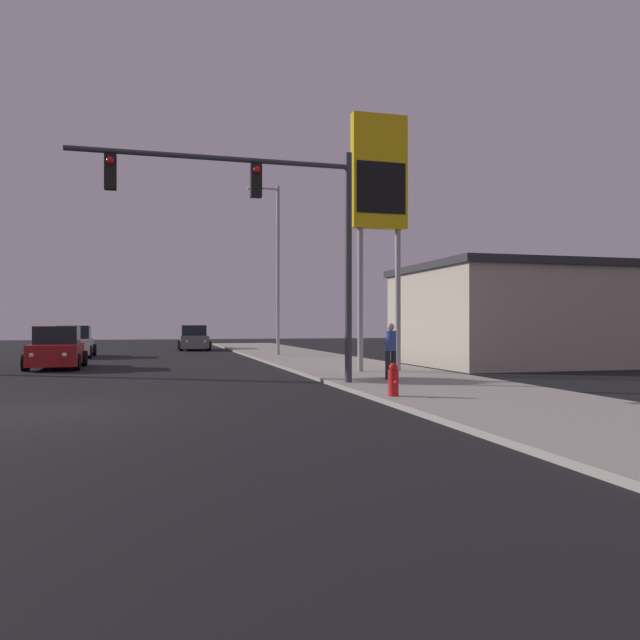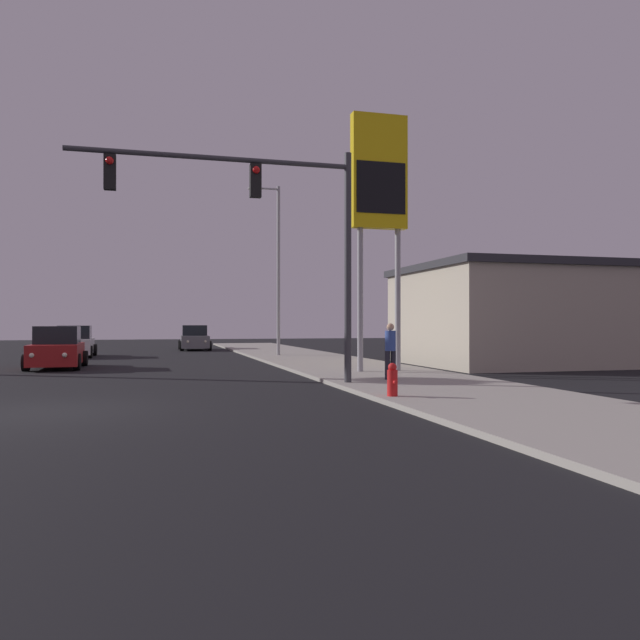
% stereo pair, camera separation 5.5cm
% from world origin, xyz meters
% --- Properties ---
extents(ground_plane, '(120.00, 120.00, 0.00)m').
position_xyz_m(ground_plane, '(0.00, 0.00, 0.00)').
color(ground_plane, black).
extents(sidewalk_right, '(5.00, 60.00, 0.12)m').
position_xyz_m(sidewalk_right, '(9.50, 10.00, 0.06)').
color(sidewalk_right, '#9E998E').
rests_on(sidewalk_right, ground).
extents(building_gas_station, '(10.30, 8.30, 4.30)m').
position_xyz_m(building_gas_station, '(18.00, 10.57, 2.16)').
color(building_gas_station, '#B2A893').
rests_on(building_gas_station, ground).
extents(car_white, '(2.04, 4.34, 1.68)m').
position_xyz_m(car_white, '(-1.99, 22.07, 0.76)').
color(car_white, silver).
rests_on(car_white, ground).
extents(car_grey, '(2.04, 4.33, 1.68)m').
position_xyz_m(car_grey, '(4.77, 29.43, 0.76)').
color(car_grey, slate).
rests_on(car_grey, ground).
extents(car_red, '(2.04, 4.34, 1.68)m').
position_xyz_m(car_red, '(-1.60, 13.13, 0.76)').
color(car_red, maroon).
rests_on(car_red, ground).
extents(traffic_light_mast, '(7.64, 0.36, 6.50)m').
position_xyz_m(traffic_light_mast, '(5.24, 3.30, 4.74)').
color(traffic_light_mast, '#38383D').
rests_on(traffic_light_mast, sidewalk_right).
extents(street_lamp, '(1.74, 0.24, 9.00)m').
position_xyz_m(street_lamp, '(8.41, 19.16, 5.12)').
color(street_lamp, '#99999E').
rests_on(street_lamp, sidewalk_right).
extents(gas_station_sign, '(2.00, 0.42, 9.00)m').
position_xyz_m(gas_station_sign, '(9.76, 7.03, 6.62)').
color(gas_station_sign, '#99999E').
rests_on(gas_station_sign, sidewalk_right).
extents(fire_hydrant, '(0.24, 0.34, 0.76)m').
position_xyz_m(fire_hydrant, '(7.40, -0.18, 0.49)').
color(fire_hydrant, red).
rests_on(fire_hydrant, sidewalk_right).
extents(pedestrian_on_sidewalk, '(0.34, 0.32, 1.67)m').
position_xyz_m(pedestrian_on_sidewalk, '(8.92, 3.82, 1.03)').
color(pedestrian_on_sidewalk, '#23232D').
rests_on(pedestrian_on_sidewalk, sidewalk_right).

